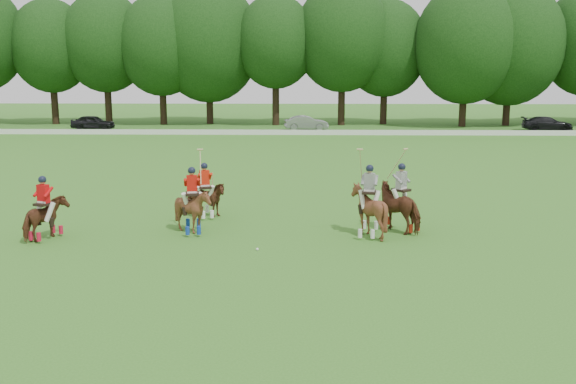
{
  "coord_description": "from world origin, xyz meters",
  "views": [
    {
      "loc": [
        2.95,
        -17.41,
        5.52
      ],
      "look_at": [
        2.37,
        4.2,
        1.4
      ],
      "focal_mm": 40.0,
      "sensor_mm": 36.0,
      "label": 1
    }
  ],
  "objects_px": {
    "polo_red_a": "(45,217)",
    "car_mid": "(306,123)",
    "polo_red_b": "(205,199)",
    "polo_ball": "(257,249)",
    "polo_red_c": "(193,209)",
    "car_left": "(93,122)",
    "polo_stripe_a": "(400,206)",
    "car_right": "(547,124)",
    "polo_stripe_b": "(369,210)"
  },
  "relations": [
    {
      "from": "polo_red_c",
      "to": "polo_stripe_a",
      "type": "xyz_separation_m",
      "value": [
        7.16,
        0.47,
        0.04
      ]
    },
    {
      "from": "car_right",
      "to": "polo_red_c",
      "type": "distance_m",
      "value": 46.6
    },
    {
      "from": "car_mid",
      "to": "polo_stripe_a",
      "type": "distance_m",
      "value": 38.2
    },
    {
      "from": "polo_red_c",
      "to": "polo_ball",
      "type": "height_order",
      "value": "polo_red_c"
    },
    {
      "from": "car_mid",
      "to": "polo_stripe_b",
      "type": "distance_m",
      "value": 38.82
    },
    {
      "from": "car_left",
      "to": "polo_red_b",
      "type": "relative_size",
      "value": 1.91
    },
    {
      "from": "car_left",
      "to": "polo_stripe_a",
      "type": "xyz_separation_m",
      "value": [
        23.29,
        -38.07,
        0.18
      ]
    },
    {
      "from": "polo_stripe_b",
      "to": "polo_red_b",
      "type": "bearing_deg",
      "value": 156.6
    },
    {
      "from": "polo_red_c",
      "to": "polo_ball",
      "type": "distance_m",
      "value": 3.31
    },
    {
      "from": "polo_red_a",
      "to": "polo_ball",
      "type": "distance_m",
      "value": 7.23
    },
    {
      "from": "polo_red_b",
      "to": "polo_ball",
      "type": "xyz_separation_m",
      "value": [
        2.32,
        -4.53,
        -0.68
      ]
    },
    {
      "from": "polo_red_c",
      "to": "polo_stripe_b",
      "type": "distance_m",
      "value": 6.0
    },
    {
      "from": "polo_red_c",
      "to": "polo_stripe_a",
      "type": "relative_size",
      "value": 0.97
    },
    {
      "from": "car_mid",
      "to": "polo_red_a",
      "type": "height_order",
      "value": "polo_red_a"
    },
    {
      "from": "car_mid",
      "to": "polo_ball",
      "type": "height_order",
      "value": "car_mid"
    },
    {
      "from": "car_mid",
      "to": "polo_ball",
      "type": "distance_m",
      "value": 40.75
    },
    {
      "from": "car_right",
      "to": "polo_stripe_a",
      "type": "height_order",
      "value": "polo_stripe_a"
    },
    {
      "from": "polo_stripe_a",
      "to": "polo_ball",
      "type": "height_order",
      "value": "polo_stripe_a"
    },
    {
      "from": "polo_red_b",
      "to": "polo_red_a",
      "type": "bearing_deg",
      "value": -144.96
    },
    {
      "from": "polo_red_b",
      "to": "polo_stripe_a",
      "type": "height_order",
      "value": "polo_stripe_a"
    },
    {
      "from": "car_mid",
      "to": "polo_stripe_b",
      "type": "height_order",
      "value": "polo_stripe_b"
    },
    {
      "from": "polo_red_a",
      "to": "polo_ball",
      "type": "relative_size",
      "value": 23.59
    },
    {
      "from": "polo_red_b",
      "to": "polo_ball",
      "type": "distance_m",
      "value": 5.13
    },
    {
      "from": "polo_red_b",
      "to": "polo_stripe_b",
      "type": "distance_m",
      "value": 6.48
    },
    {
      "from": "polo_stripe_b",
      "to": "car_left",
      "type": "bearing_deg",
      "value": 119.71
    },
    {
      "from": "polo_red_b",
      "to": "polo_stripe_a",
      "type": "bearing_deg",
      "value": -14.8
    },
    {
      "from": "polo_red_c",
      "to": "polo_ball",
      "type": "xyz_separation_m",
      "value": [
        2.37,
        -2.18,
        -0.78
      ]
    },
    {
      "from": "polo_red_a",
      "to": "polo_stripe_a",
      "type": "bearing_deg",
      "value": 7.06
    },
    {
      "from": "car_mid",
      "to": "polo_ball",
      "type": "xyz_separation_m",
      "value": [
        -1.57,
        -40.72,
        -0.62
      ]
    },
    {
      "from": "polo_stripe_b",
      "to": "polo_ball",
      "type": "bearing_deg",
      "value": -151.65
    },
    {
      "from": "car_right",
      "to": "polo_red_a",
      "type": "distance_m",
      "value": 50.2
    },
    {
      "from": "polo_red_b",
      "to": "polo_red_c",
      "type": "xyz_separation_m",
      "value": [
        -0.05,
        -2.35,
        0.1
      ]
    },
    {
      "from": "car_left",
      "to": "car_mid",
      "type": "xyz_separation_m",
      "value": [
        20.07,
        0.0,
        -0.01
      ]
    },
    {
      "from": "car_right",
      "to": "polo_stripe_b",
      "type": "distance_m",
      "value": 43.71
    },
    {
      "from": "polo_red_c",
      "to": "car_mid",
      "type": "bearing_deg",
      "value": 84.16
    },
    {
      "from": "polo_red_a",
      "to": "polo_red_b",
      "type": "height_order",
      "value": "polo_red_a"
    },
    {
      "from": "car_left",
      "to": "car_mid",
      "type": "bearing_deg",
      "value": -87.58
    },
    {
      "from": "car_mid",
      "to": "polo_red_a",
      "type": "bearing_deg",
      "value": 160.78
    },
    {
      "from": "car_left",
      "to": "polo_stripe_a",
      "type": "bearing_deg",
      "value": -146.13
    },
    {
      "from": "polo_stripe_a",
      "to": "polo_ball",
      "type": "distance_m",
      "value": 5.54
    },
    {
      "from": "car_left",
      "to": "polo_stripe_a",
      "type": "relative_size",
      "value": 1.37
    },
    {
      "from": "car_left",
      "to": "polo_stripe_a",
      "type": "height_order",
      "value": "polo_stripe_a"
    },
    {
      "from": "polo_red_c",
      "to": "polo_stripe_b",
      "type": "height_order",
      "value": "polo_stripe_b"
    },
    {
      "from": "polo_red_b",
      "to": "polo_stripe_a",
      "type": "relative_size",
      "value": 0.72
    },
    {
      "from": "car_right",
      "to": "polo_red_a",
      "type": "relative_size",
      "value": 2.11
    },
    {
      "from": "car_left",
      "to": "polo_red_a",
      "type": "xyz_separation_m",
      "value": [
        11.4,
        -39.54,
        0.07
      ]
    },
    {
      "from": "polo_red_a",
      "to": "car_mid",
      "type": "bearing_deg",
      "value": 77.63
    },
    {
      "from": "polo_stripe_a",
      "to": "polo_red_c",
      "type": "bearing_deg",
      "value": -176.23
    },
    {
      "from": "polo_red_b",
      "to": "polo_stripe_a",
      "type": "distance_m",
      "value": 7.36
    },
    {
      "from": "polo_ball",
      "to": "polo_stripe_a",
      "type": "bearing_deg",
      "value": 28.94
    }
  ]
}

